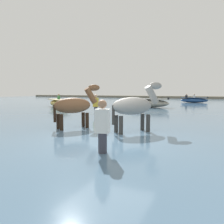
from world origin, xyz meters
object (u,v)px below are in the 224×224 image
at_px(boat_near_starboard, 149,103).
at_px(boat_mid_channel, 194,100).
at_px(horse_trailing_grey, 134,107).
at_px(person_spectator_far, 96,107).
at_px(boat_distant_west, 59,103).
at_px(person_wading_mid, 103,133).
at_px(horse_lead_bay, 75,107).

distance_m(boat_near_starboard, boat_mid_channel, 10.45).
xyz_separation_m(horse_trailing_grey, person_spectator_far, (-4.01, 4.44, -0.40)).
distance_m(boat_distant_west, person_wading_mid, 15.32).
relative_size(horse_lead_bay, boat_near_starboard, 0.56).
bearing_deg(boat_mid_channel, boat_near_starboard, -106.39).
xyz_separation_m(boat_distant_west, boat_mid_channel, (10.33, 13.20, -0.03)).
height_order(horse_trailing_grey, person_spectator_far, horse_trailing_grey).
distance_m(horse_trailing_grey, boat_mid_channel, 21.78).
xyz_separation_m(boat_mid_channel, person_spectator_far, (-4.20, -17.33, 0.14)).
height_order(boat_distant_west, boat_mid_channel, boat_distant_west).
distance_m(horse_lead_bay, boat_near_starboard, 11.97).
xyz_separation_m(horse_lead_bay, horse_trailing_grey, (2.32, 0.20, 0.03)).
bearing_deg(person_spectator_far, boat_mid_channel, 76.37).
bearing_deg(boat_near_starboard, boat_mid_channel, 73.61).
height_order(horse_lead_bay, horse_trailing_grey, horse_trailing_grey).
distance_m(horse_trailing_grey, person_spectator_far, 6.00).
relative_size(horse_lead_bay, boat_mid_channel, 0.63).
relative_size(horse_lead_bay, horse_trailing_grey, 0.97).
bearing_deg(boat_distant_west, boat_near_starboard, 23.30).
height_order(horse_lead_bay, boat_distant_west, horse_lead_bay).
height_order(boat_near_starboard, boat_mid_channel, boat_mid_channel).
xyz_separation_m(horse_trailing_grey, boat_near_starboard, (-2.76, 11.75, -0.48)).
bearing_deg(horse_lead_bay, person_wading_mid, -45.32).
height_order(horse_trailing_grey, boat_mid_channel, horse_trailing_grey).
bearing_deg(person_wading_mid, boat_near_starboard, 101.52).
bearing_deg(boat_near_starboard, boat_distant_west, -156.70).
relative_size(boat_mid_channel, person_wading_mid, 2.03).
height_order(horse_lead_bay, boat_mid_channel, horse_lead_bay).
distance_m(person_spectator_far, person_wading_mid, 8.32).
relative_size(boat_distant_west, person_spectator_far, 2.31).
height_order(horse_trailing_grey, person_wading_mid, horse_trailing_grey).
distance_m(boat_distant_west, boat_mid_channel, 16.76).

